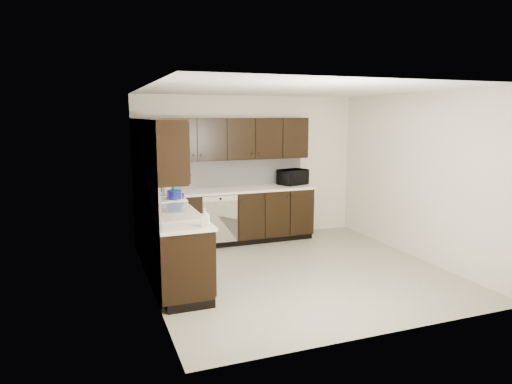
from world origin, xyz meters
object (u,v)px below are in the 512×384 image
at_px(sink, 176,220).
at_px(storage_bin, 170,206).
at_px(microwave, 293,177).
at_px(toaster_oven, 151,186).
at_px(blue_pitcher, 174,201).

distance_m(sink, storage_bin, 0.25).
distance_m(microwave, toaster_oven, 2.50).
bearing_deg(microwave, blue_pitcher, -167.31).
relative_size(microwave, toaster_oven, 1.31).
distance_m(sink, blue_pitcher, 0.30).
distance_m(sink, toaster_oven, 1.72).
height_order(microwave, storage_bin, microwave).
bearing_deg(microwave, storage_bin, -167.82).
xyz_separation_m(sink, blue_pitcher, (0.03, 0.22, 0.20)).
xyz_separation_m(toaster_oven, blue_pitcher, (0.10, -1.49, 0.02)).
bearing_deg(sink, microwave, 36.08).
relative_size(toaster_oven, storage_bin, 0.94).
xyz_separation_m(storage_bin, blue_pitcher, (0.07, 0.01, 0.06)).
xyz_separation_m(toaster_oven, storage_bin, (0.03, -1.50, -0.04)).
height_order(sink, microwave, microwave).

